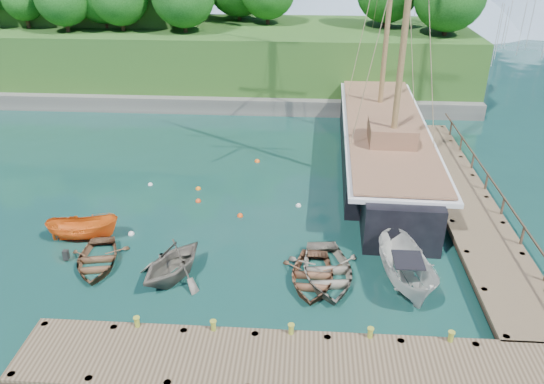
{
  "coord_description": "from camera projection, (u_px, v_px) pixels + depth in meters",
  "views": [
    {
      "loc": [
        2.33,
        -20.73,
        14.69
      ],
      "look_at": [
        0.64,
        4.03,
        2.0
      ],
      "focal_mm": 35.0,
      "sensor_mm": 36.0,
      "label": 1
    }
  ],
  "objects": [
    {
      "name": "mooring_buoy_4",
      "position": [
        198.0,
        189.0,
        32.6
      ],
      "size": [
        0.33,
        0.33,
        0.33
      ],
      "primitive_type": "sphere",
      "color": "orange",
      "rests_on": "ground"
    },
    {
      "name": "cabin_boat_white",
      "position": [
        405.0,
        286.0,
        23.94
      ],
      "size": [
        2.69,
        5.36,
        1.98
      ],
      "primitive_type": "imported",
      "rotation": [
        0.0,
        0.0,
        0.15
      ],
      "color": "silver",
      "rests_on": "ground"
    },
    {
      "name": "mooring_buoy_1",
      "position": [
        198.0,
        202.0,
        31.16
      ],
      "size": [
        0.33,
        0.33,
        0.33
      ],
      "primitive_type": "sphere",
      "color": "#D54317",
      "rests_on": "ground"
    },
    {
      "name": "bollard_0",
      "position": [
        139.0,
        338.0,
        20.95
      ],
      "size": [
        0.26,
        0.26,
        0.45
      ],
      "primitive_type": "cylinder",
      "color": "olive",
      "rests_on": "ground"
    },
    {
      "name": "dock_east",
      "position": [
        463.0,
        199.0,
        30.57
      ],
      "size": [
        3.2,
        24.0,
        1.1
      ],
      "color": "#493929",
      "rests_on": "ground"
    },
    {
      "name": "motorboat_orange",
      "position": [
        85.0,
        239.0,
        27.49
      ],
      "size": [
        3.85,
        1.86,
        1.43
      ],
      "primitive_type": "imported",
      "rotation": [
        0.0,
        0.0,
        1.7
      ],
      "color": "orange",
      "rests_on": "ground"
    },
    {
      "name": "bollard_1",
      "position": [
        214.0,
        342.0,
        20.77
      ],
      "size": [
        0.26,
        0.26,
        0.45
      ],
      "primitive_type": "cylinder",
      "color": "olive",
      "rests_on": "ground"
    },
    {
      "name": "rowboat_1",
      "position": [
        174.0,
        278.0,
        24.49
      ],
      "size": [
        4.69,
        4.93,
        2.04
      ],
      "primitive_type": "imported",
      "rotation": [
        0.0,
        0.0,
        -0.45
      ],
      "color": "#635D53",
      "rests_on": "ground"
    },
    {
      "name": "ground",
      "position": [
        253.0,
        267.0,
        25.24
      ],
      "size": [
        160.0,
        160.0,
        0.0
      ],
      "primitive_type": "plane",
      "color": "#143832",
      "rests_on": "ground"
    },
    {
      "name": "bollard_4",
      "position": [
        448.0,
        353.0,
        20.23
      ],
      "size": [
        0.26,
        0.26,
        0.45
      ],
      "primitive_type": "cylinder",
      "color": "olive",
      "rests_on": "ground"
    },
    {
      "name": "dock_near",
      "position": [
        290.0,
        364.0,
        19.15
      ],
      "size": [
        20.0,
        3.2,
        1.1
      ],
      "color": "#493929",
      "rests_on": "ground"
    },
    {
      "name": "mooring_buoy_6",
      "position": [
        150.0,
        185.0,
        33.12
      ],
      "size": [
        0.29,
        0.29,
        0.29
      ],
      "primitive_type": "sphere",
      "color": "silver",
      "rests_on": "ground"
    },
    {
      "name": "headland",
      "position": [
        152.0,
        27.0,
        51.36
      ],
      "size": [
        51.0,
        19.31,
        12.9
      ],
      "color": "#474744",
      "rests_on": "ground"
    },
    {
      "name": "rowboat_0",
      "position": [
        97.0,
        265.0,
        25.38
      ],
      "size": [
        3.52,
        4.4,
        0.82
      ],
      "primitive_type": "imported",
      "rotation": [
        0.0,
        0.0,
        0.19
      ],
      "color": "brown",
      "rests_on": "ground"
    },
    {
      "name": "bollard_2",
      "position": [
        291.0,
        345.0,
        20.59
      ],
      "size": [
        0.26,
        0.26,
        0.45
      ],
      "primitive_type": "cylinder",
      "color": "olive",
      "rests_on": "ground"
    },
    {
      "name": "mooring_buoy_0",
      "position": [
        131.0,
        234.0,
        27.89
      ],
      "size": [
        0.34,
        0.34,
        0.34
      ],
      "primitive_type": "sphere",
      "color": "silver",
      "rests_on": "ground"
    },
    {
      "name": "schooner",
      "position": [
        383.0,
        145.0,
        35.79
      ],
      "size": [
        6.17,
        29.64,
        22.1
      ],
      "rotation": [
        0.0,
        0.0,
        -0.03
      ],
      "color": "black",
      "rests_on": "ground"
    },
    {
      "name": "rowboat_3",
      "position": [
        327.0,
        278.0,
        24.46
      ],
      "size": [
        3.92,
        5.12,
        0.99
      ],
      "primitive_type": "imported",
      "rotation": [
        0.0,
        0.0,
        0.12
      ],
      "color": "#6C675A",
      "rests_on": "ground"
    },
    {
      "name": "rowboat_2",
      "position": [
        312.0,
        282.0,
        24.21
      ],
      "size": [
        3.15,
        4.26,
        0.85
      ],
      "primitive_type": "imported",
      "rotation": [
        0.0,
        0.0,
        -0.05
      ],
      "color": "brown",
      "rests_on": "ground"
    },
    {
      "name": "mooring_buoy_3",
      "position": [
        298.0,
        206.0,
        30.67
      ],
      "size": [
        0.31,
        0.31,
        0.31
      ],
      "primitive_type": "sphere",
      "color": "white",
      "rests_on": "ground"
    },
    {
      "name": "bollard_3",
      "position": [
        369.0,
        349.0,
        20.41
      ],
      "size": [
        0.26,
        0.26,
        0.45
      ],
      "primitive_type": "cylinder",
      "color": "olive",
      "rests_on": "ground"
    },
    {
      "name": "mooring_buoy_2",
      "position": [
        240.0,
        216.0,
        29.6
      ],
      "size": [
        0.34,
        0.34,
        0.34
      ],
      "primitive_type": "sphere",
      "color": "#E6450F",
      "rests_on": "ground"
    },
    {
      "name": "mooring_buoy_5",
      "position": [
        257.0,
        162.0,
        36.33
      ],
      "size": [
        0.36,
        0.36,
        0.36
      ],
      "primitive_type": "sphere",
      "color": "#F15C15",
      "rests_on": "ground"
    }
  ]
}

